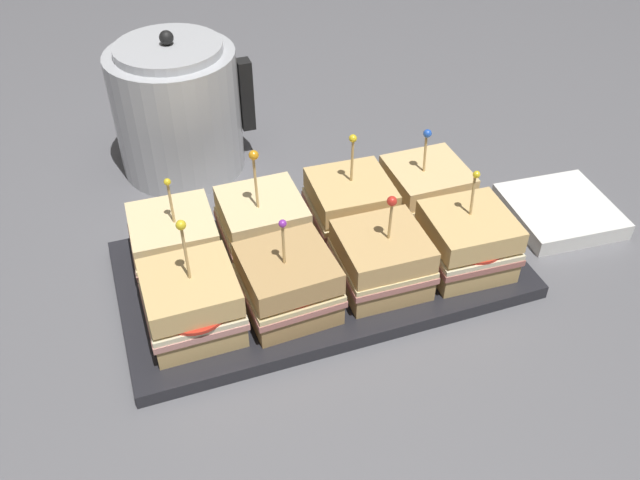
% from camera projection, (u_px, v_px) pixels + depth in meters
% --- Properties ---
extents(ground_plane, '(6.00, 6.00, 0.00)m').
position_uv_depth(ground_plane, '(320.00, 275.00, 0.87)').
color(ground_plane, slate).
extents(serving_platter, '(0.50, 0.26, 0.02)m').
position_uv_depth(serving_platter, '(320.00, 269.00, 0.86)').
color(serving_platter, '#232328').
rests_on(serving_platter, ground_plane).
extents(sandwich_front_far_left, '(0.11, 0.11, 0.15)m').
position_uv_depth(sandwich_front_far_left, '(192.00, 303.00, 0.75)').
color(sandwich_front_far_left, tan).
rests_on(sandwich_front_far_left, serving_platter).
extents(sandwich_front_center_left, '(0.11, 0.11, 0.14)m').
position_uv_depth(sandwich_front_center_left, '(288.00, 284.00, 0.77)').
color(sandwich_front_center_left, tan).
rests_on(sandwich_front_center_left, serving_platter).
extents(sandwich_front_center_right, '(0.11, 0.11, 0.13)m').
position_uv_depth(sandwich_front_center_right, '(382.00, 260.00, 0.81)').
color(sandwich_front_center_right, tan).
rests_on(sandwich_front_center_right, serving_platter).
extents(sandwich_front_far_right, '(0.11, 0.11, 0.14)m').
position_uv_depth(sandwich_front_far_right, '(467.00, 241.00, 0.83)').
color(sandwich_front_far_right, tan).
rests_on(sandwich_front_far_right, serving_platter).
extents(sandwich_back_far_left, '(0.11, 0.11, 0.13)m').
position_uv_depth(sandwich_back_far_left, '(175.00, 242.00, 0.83)').
color(sandwich_back_far_left, beige).
rests_on(sandwich_back_far_left, serving_platter).
extents(sandwich_back_center_left, '(0.11, 0.11, 0.15)m').
position_uv_depth(sandwich_back_center_left, '(263.00, 225.00, 0.86)').
color(sandwich_back_center_left, beige).
rests_on(sandwich_back_center_left, serving_platter).
extents(sandwich_back_center_right, '(0.11, 0.11, 0.14)m').
position_uv_depth(sandwich_back_center_right, '(350.00, 206.00, 0.89)').
color(sandwich_back_center_right, tan).
rests_on(sandwich_back_center_right, serving_platter).
extents(sandwich_back_far_right, '(0.10, 0.10, 0.13)m').
position_uv_depth(sandwich_back_far_right, '(426.00, 190.00, 0.92)').
color(sandwich_back_far_right, '#DBB77A').
rests_on(sandwich_back_far_right, serving_platter).
extents(kettle_steel, '(0.21, 0.19, 0.22)m').
position_uv_depth(kettle_steel, '(178.00, 109.00, 1.00)').
color(kettle_steel, '#B7BABF').
rests_on(kettle_steel, ground_plane).
extents(napkin_stack, '(0.15, 0.15, 0.02)m').
position_uv_depth(napkin_stack, '(561.00, 212.00, 0.95)').
color(napkin_stack, white).
rests_on(napkin_stack, ground_plane).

